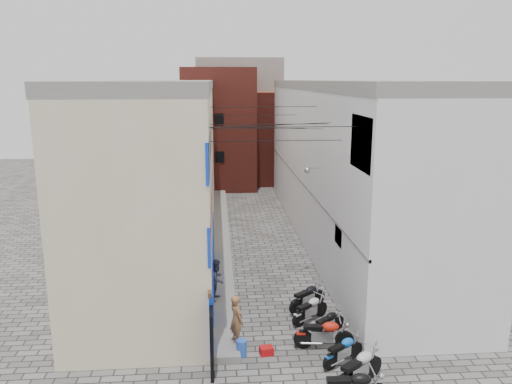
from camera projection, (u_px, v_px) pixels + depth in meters
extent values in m
plane|color=#504E4B|center=(289.00, 362.00, 16.38)|extent=(90.00, 90.00, 0.00)
cube|color=gray|center=(222.00, 237.00, 28.83)|extent=(0.90, 26.00, 0.25)
cube|color=beige|center=(167.00, 168.00, 27.69)|extent=(5.00, 26.00, 8.50)
cube|color=#CB7472|center=(212.00, 172.00, 27.94)|extent=(0.10, 26.00, 0.80)
cube|color=#0D37C7|center=(212.00, 271.00, 20.66)|extent=(0.12, 10.20, 2.40)
cube|color=#0D37C7|center=(210.00, 176.00, 19.78)|extent=(0.10, 10.20, 4.00)
cube|color=gray|center=(164.00, 85.00, 26.70)|extent=(5.10, 26.00, 0.50)
cube|color=black|center=(212.00, 341.00, 15.55)|extent=(0.10, 1.20, 2.20)
cube|color=silver|center=(344.00, 166.00, 28.47)|extent=(5.00, 26.00, 8.50)
cube|color=#0D37C7|center=(362.00, 143.00, 16.49)|extent=(0.10, 2.40, 1.80)
cube|color=white|center=(340.00, 235.00, 19.81)|extent=(0.08, 1.00, 0.70)
cylinder|color=#B2B2B7|center=(316.00, 168.00, 22.21)|extent=(0.80, 0.06, 0.06)
sphere|color=#B2B2B7|center=(307.00, 170.00, 22.20)|extent=(0.28, 0.28, 0.28)
cube|color=gray|center=(347.00, 85.00, 27.48)|extent=(5.10, 26.00, 0.50)
cube|color=gray|center=(301.00, 181.00, 28.47)|extent=(0.10, 26.00, 0.12)
cube|color=maroon|center=(219.00, 128.00, 42.34)|extent=(6.00, 6.00, 10.00)
cube|color=maroon|center=(275.00, 137.00, 44.90)|extent=(5.00, 6.00, 8.00)
cube|color=gray|center=(239.00, 117.00, 48.22)|extent=(8.00, 5.00, 11.00)
cube|color=black|center=(245.00, 178.00, 40.62)|extent=(2.00, 0.30, 2.40)
cylinder|color=black|center=(284.00, 127.00, 16.67)|extent=(5.20, 0.02, 0.02)
cylinder|color=black|center=(277.00, 141.00, 18.77)|extent=(5.20, 0.02, 0.02)
cylinder|color=black|center=(270.00, 124.00, 21.11)|extent=(5.20, 0.02, 0.02)
cylinder|color=black|center=(264.00, 107.00, 23.41)|extent=(5.20, 0.02, 0.02)
cylinder|color=black|center=(259.00, 128.00, 26.61)|extent=(5.20, 0.02, 0.02)
cylinder|color=black|center=(254.00, 115.00, 29.42)|extent=(5.20, 0.02, 0.02)
cylinder|color=black|center=(274.00, 125.00, 19.63)|extent=(5.65, 2.07, 0.02)
cylinder|color=black|center=(266.00, 128.00, 22.64)|extent=(5.80, 1.58, 0.02)
imported|color=#9C6838|center=(236.00, 319.00, 16.98)|extent=(0.63, 0.73, 1.69)
imported|color=#373A53|center=(217.00, 279.00, 20.32)|extent=(0.90, 1.00, 1.70)
cylinder|color=#246CB6|center=(241.00, 348.00, 16.69)|extent=(0.43, 0.43, 0.52)
cylinder|color=blue|center=(241.00, 348.00, 16.68)|extent=(0.37, 0.37, 0.56)
cube|color=#B50C10|center=(266.00, 351.00, 16.78)|extent=(0.49, 0.41, 0.28)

